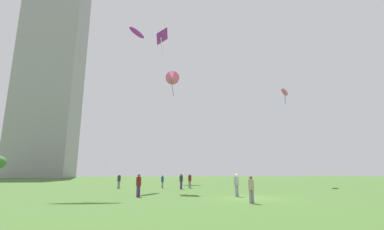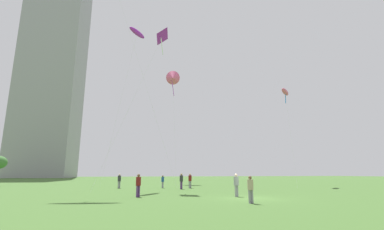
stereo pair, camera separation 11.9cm
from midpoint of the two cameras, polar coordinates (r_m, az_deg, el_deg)
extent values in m
plane|color=#3D6028|center=(21.40, 12.08, -16.77)|extent=(280.00, 280.00, 0.00)
cylinder|color=#593372|center=(32.45, -2.06, -14.60)|extent=(0.16, 0.16, 0.87)
cylinder|color=#593372|center=(32.30, -2.26, -14.61)|extent=(0.16, 0.16, 0.87)
cylinder|color=#2D2D33|center=(32.35, -2.15, -13.22)|extent=(0.40, 0.40, 0.69)
sphere|color=#997051|center=(32.35, -2.14, -12.41)|extent=(0.24, 0.24, 0.24)
cylinder|color=gray|center=(35.40, -15.16, -14.01)|extent=(0.16, 0.16, 0.85)
cylinder|color=gray|center=(35.49, -14.91, -14.02)|extent=(0.16, 0.16, 0.85)
cylinder|color=#2D2D33|center=(35.43, -14.97, -12.79)|extent=(0.39, 0.39, 0.67)
sphere|color=beige|center=(35.42, -14.93, -12.06)|extent=(0.23, 0.23, 0.23)
cylinder|color=gray|center=(17.79, 12.75, -16.44)|extent=(0.15, 0.15, 0.80)
cylinder|color=gray|center=(17.72, 12.25, -16.48)|extent=(0.15, 0.15, 0.80)
cylinder|color=tan|center=(17.71, 12.39, -14.15)|extent=(0.37, 0.37, 0.63)
sphere|color=brown|center=(17.70, 12.33, -12.78)|extent=(0.22, 0.22, 0.22)
cylinder|color=gray|center=(35.09, -6.19, -14.45)|extent=(0.14, 0.14, 0.76)
cylinder|color=gray|center=(35.22, -6.04, -14.44)|extent=(0.14, 0.14, 0.76)
cylinder|color=#1E478C|center=(35.13, -6.09, -13.34)|extent=(0.35, 0.35, 0.60)
sphere|color=brown|center=(35.13, -6.08, -12.69)|extent=(0.20, 0.20, 0.20)
cylinder|color=gray|center=(34.57, -0.17, -14.46)|extent=(0.16, 0.16, 0.87)
cylinder|color=gray|center=(34.54, -0.47, -14.46)|extent=(0.16, 0.16, 0.87)
cylinder|color=maroon|center=(34.53, -0.32, -13.18)|extent=(0.40, 0.40, 0.69)
sphere|color=tan|center=(34.53, -0.32, -12.41)|extent=(0.23, 0.23, 0.23)
cylinder|color=gray|center=(22.39, 9.38, -15.56)|extent=(0.16, 0.16, 0.86)
cylinder|color=gray|center=(22.53, 9.67, -15.53)|extent=(0.16, 0.16, 0.86)
cylinder|color=gray|center=(22.42, 9.46, -13.58)|extent=(0.39, 0.39, 0.68)
sphere|color=beige|center=(22.42, 9.41, -12.41)|extent=(0.23, 0.23, 0.23)
cylinder|color=#593372|center=(22.41, -10.97, -15.51)|extent=(0.16, 0.16, 0.85)
cylinder|color=#593372|center=(22.30, -11.34, -15.51)|extent=(0.16, 0.16, 0.85)
cylinder|color=maroon|center=(22.32, -11.07, -13.55)|extent=(0.39, 0.39, 0.68)
sphere|color=brown|center=(22.31, -11.02, -12.39)|extent=(0.23, 0.23, 0.23)
cylinder|color=silver|center=(32.04, -12.55, 2.49)|extent=(7.25, 3.24, 19.53)
pyramid|color=purple|center=(37.47, -6.24, 16.16)|extent=(1.91, 1.96, 1.39)
cylinder|color=white|center=(36.80, -6.26, 14.20)|extent=(0.46, 0.50, 2.19)
cylinder|color=silver|center=(41.12, 20.15, -3.89)|extent=(2.84, 5.10, 14.42)
ellipsoid|color=#E5598C|center=(45.44, 19.10, 4.62)|extent=(2.99, 2.92, 0.79)
cylinder|color=blue|center=(45.14, 19.20, 3.27)|extent=(0.42, 0.41, 1.60)
cylinder|color=silver|center=(38.02, -11.45, 12.05)|extent=(10.78, 3.71, 34.52)
cylinder|color=silver|center=(51.27, -3.64, -2.64)|extent=(0.44, 2.40, 20.57)
cone|color=#E5598C|center=(54.99, -3.97, 7.80)|extent=(3.28, 3.32, 3.32)
cylinder|color=purple|center=(54.33, -4.00, 5.78)|extent=(0.54, 0.36, 3.46)
cylinder|color=silver|center=(37.86, -15.00, 1.69)|extent=(3.76, 2.34, 21.22)
ellipsoid|color=purple|center=(40.64, -11.37, 16.61)|extent=(2.86, 4.04, 1.27)
cube|color=#939399|center=(138.06, -27.08, 9.91)|extent=(25.82, 21.74, 101.13)
camera|label=1|loc=(0.06, -89.88, -0.03)|focal=25.30mm
camera|label=2|loc=(0.06, 90.12, 0.03)|focal=25.30mm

